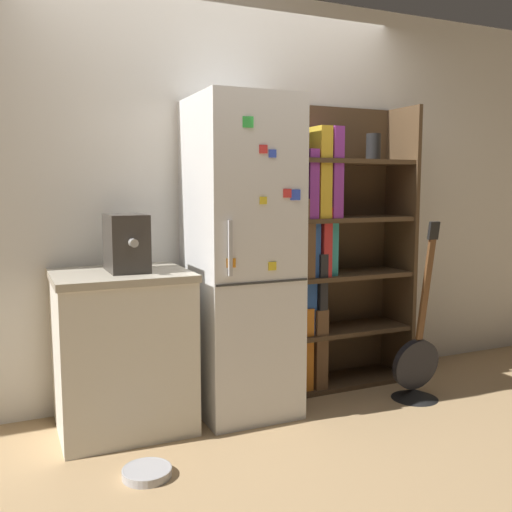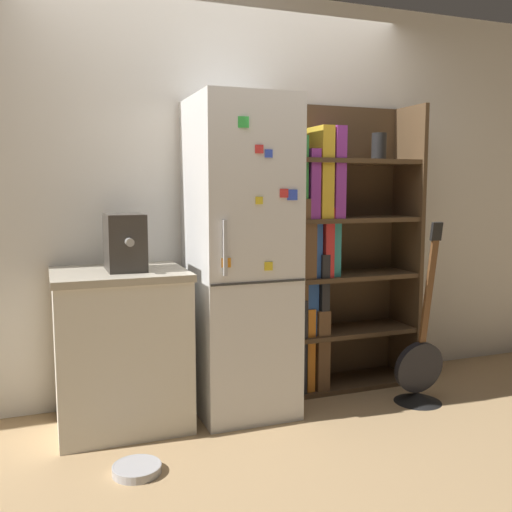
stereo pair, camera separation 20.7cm
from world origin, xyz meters
name	(u,v)px [view 2 (the right image)]	position (x,y,z in m)	size (l,w,h in m)	color
ground_plane	(247,414)	(0.00, 0.00, 0.00)	(16.00, 16.00, 0.00)	tan
wall_back	(222,196)	(0.00, 0.47, 1.30)	(8.00, 0.05, 2.60)	silver
refrigerator	(240,257)	(0.00, 0.13, 0.94)	(0.57, 0.67, 1.88)	silver
bookshelf	(325,255)	(0.67, 0.29, 0.91)	(0.97, 0.38, 1.91)	#4C3823
kitchen_counter	(121,348)	(-0.72, 0.14, 0.45)	(0.74, 0.64, 0.90)	silver
espresso_machine	(125,242)	(-0.68, 0.14, 1.05)	(0.21, 0.38, 0.32)	#38332D
guitar	(419,376)	(1.09, -0.20, 0.17)	(0.33, 0.30, 1.15)	black
pet_bowl	(137,469)	(-0.73, -0.48, 0.02)	(0.23, 0.23, 0.04)	#B7B7BC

